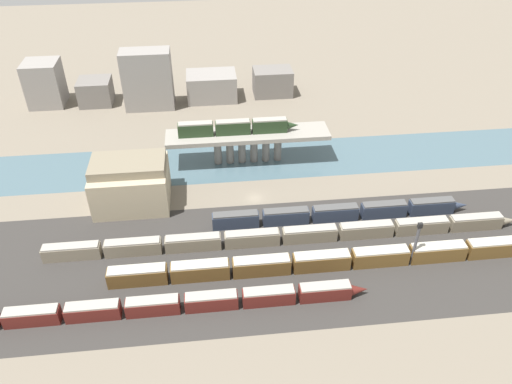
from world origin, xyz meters
name	(u,v)px	position (x,y,z in m)	size (l,w,h in m)	color
ground_plane	(255,198)	(0.00, 0.00, 0.00)	(400.00, 400.00, 0.00)	#756B5B
railbed_yard	(266,260)	(0.00, -24.00, 0.00)	(280.00, 42.00, 0.01)	#33302D
river_water	(248,161)	(0.00, 18.92, 0.00)	(320.00, 21.31, 0.01)	#47606B
bridge	(248,139)	(0.00, 18.92, 7.50)	(47.15, 9.43, 9.53)	gray
train_on_bridge	(236,127)	(-3.26, 18.92, 11.55)	(34.58, 2.63, 4.12)	#23381E
train_yard_near	(159,305)	(-23.54, -36.83, 1.81)	(85.61, 2.79, 3.68)	#5B1E19
train_yard_mid	(357,258)	(20.01, -28.05, 2.05)	(111.43, 3.10, 4.16)	brown
train_yard_far	(287,236)	(5.61, -18.46, 1.87)	(114.26, 2.70, 3.79)	gray
train_yard_outer	(340,213)	(20.27, -11.25, 1.99)	(65.76, 2.67, 4.04)	#2D384C
warehouse_building	(131,183)	(-32.10, 1.94, 6.09)	(19.13, 15.80, 12.81)	tan
signal_tower	(416,243)	(32.55, -28.83, 6.05)	(1.00, 0.71, 11.69)	#4C4C51
city_block_far_left	(45,83)	(-67.69, 65.74, 7.86)	(11.93, 11.58, 15.72)	gray
city_block_left	(96,92)	(-50.51, 64.59, 4.43)	(11.42, 10.65, 8.86)	slate
city_block_center	(148,80)	(-30.95, 59.14, 10.33)	(16.96, 8.60, 20.66)	gray
city_block_right	(212,86)	(-8.90, 63.86, 4.81)	(17.81, 12.32, 9.61)	gray
city_block_far_right	(273,82)	(13.75, 65.22, 4.83)	(14.16, 9.92, 9.66)	slate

